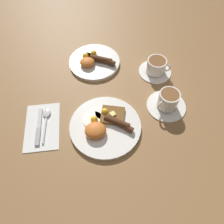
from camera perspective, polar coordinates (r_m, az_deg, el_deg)
The scene contains 8 objects.
ground_plane at distance 0.85m, azimuth -1.75°, elevation -3.99°, with size 3.00×3.00×0.00m, color olive.
breakfast_plate_near at distance 0.84m, azimuth -1.82°, elevation -3.45°, with size 0.28×0.28×0.05m.
breakfast_plate_far at distance 1.06m, azimuth -4.64°, elevation 13.10°, with size 0.24×0.24×0.05m.
teacup_near at distance 0.90m, azimuth 14.30°, elevation 2.68°, with size 0.16×0.16×0.08m.
teacup_far at distance 1.02m, azimuth 11.44°, elevation 11.41°, with size 0.15×0.15×0.07m.
napkin at distance 0.89m, azimuth -17.75°, elevation -3.55°, with size 0.13×0.21×0.01m, color white.
knife at distance 0.88m, azimuth -18.62°, elevation -4.03°, with size 0.02×0.17×0.01m.
spoon at distance 0.90m, azimuth -16.81°, elevation -1.15°, with size 0.03×0.16×0.01m.
Camera 1 is at (-0.03, -0.42, 0.74)m, focal length 35.00 mm.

